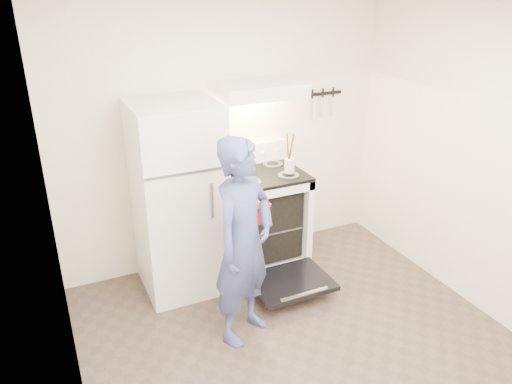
% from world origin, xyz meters
% --- Properties ---
extents(floor, '(3.60, 3.60, 0.00)m').
position_xyz_m(floor, '(0.00, 0.00, 0.00)').
color(floor, '#4D3D34').
rests_on(floor, ground).
extents(back_wall, '(3.20, 0.02, 2.50)m').
position_xyz_m(back_wall, '(0.00, 1.80, 1.25)').
color(back_wall, silver).
rests_on(back_wall, ground).
extents(refrigerator, '(0.70, 0.70, 1.70)m').
position_xyz_m(refrigerator, '(-0.58, 1.45, 0.85)').
color(refrigerator, white).
rests_on(refrigerator, floor).
extents(stove_body, '(0.76, 0.65, 0.92)m').
position_xyz_m(stove_body, '(0.23, 1.48, 0.46)').
color(stove_body, white).
rests_on(stove_body, floor).
extents(cooktop, '(0.76, 0.65, 0.03)m').
position_xyz_m(cooktop, '(0.23, 1.48, 0.94)').
color(cooktop, black).
rests_on(cooktop, stove_body).
extents(backsplash, '(0.76, 0.07, 0.20)m').
position_xyz_m(backsplash, '(0.23, 1.76, 1.05)').
color(backsplash, white).
rests_on(backsplash, cooktop).
extents(oven_door, '(0.70, 0.54, 0.04)m').
position_xyz_m(oven_door, '(0.23, 0.88, 0.12)').
color(oven_door, black).
rests_on(oven_door, floor).
extents(oven_rack, '(0.60, 0.52, 0.01)m').
position_xyz_m(oven_rack, '(0.23, 1.48, 0.44)').
color(oven_rack, slate).
rests_on(oven_rack, stove_body).
extents(range_hood, '(0.76, 0.50, 0.12)m').
position_xyz_m(range_hood, '(0.23, 1.55, 1.71)').
color(range_hood, white).
rests_on(range_hood, back_wall).
extents(knife_strip, '(0.40, 0.02, 0.03)m').
position_xyz_m(knife_strip, '(1.05, 1.79, 1.55)').
color(knife_strip, black).
rests_on(knife_strip, back_wall).
extents(pizza_stone, '(0.31, 0.31, 0.02)m').
position_xyz_m(pizza_stone, '(0.26, 1.49, 0.45)').
color(pizza_stone, '#7F6148').
rests_on(pizza_stone, oven_rack).
extents(tea_kettle, '(0.21, 0.17, 0.26)m').
position_xyz_m(tea_kettle, '(-0.06, 1.59, 1.08)').
color(tea_kettle, silver).
rests_on(tea_kettle, cooktop).
extents(utensil_jar, '(0.11, 0.11, 0.13)m').
position_xyz_m(utensil_jar, '(0.43, 1.32, 1.05)').
color(utensil_jar, silver).
rests_on(utensil_jar, cooktop).
extents(person, '(0.71, 0.64, 1.63)m').
position_xyz_m(person, '(-0.34, 0.58, 0.81)').
color(person, navy).
rests_on(person, floor).
extents(dutch_oven, '(0.36, 0.29, 0.24)m').
position_xyz_m(dutch_oven, '(-0.16, 0.89, 0.90)').
color(dutch_oven, red).
rests_on(dutch_oven, person).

